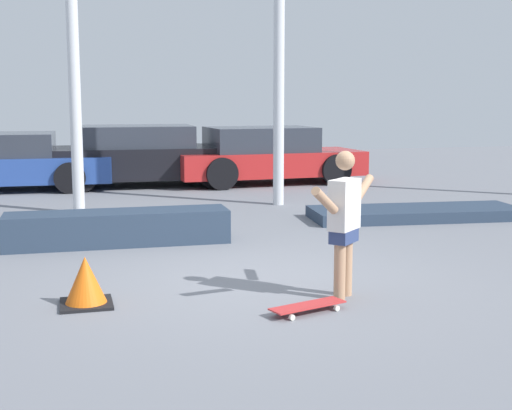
{
  "coord_description": "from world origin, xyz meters",
  "views": [
    {
      "loc": [
        -2.05,
        -7.32,
        2.0
      ],
      "look_at": [
        0.25,
        1.12,
        0.66
      ],
      "focal_mm": 50.0,
      "sensor_mm": 36.0,
      "label": 1
    }
  ],
  "objects_px": {
    "traffic_cone": "(86,282)",
    "manual_pad": "(416,213)",
    "grind_box": "(118,228)",
    "parked_car_blue": "(1,162)",
    "parked_car_black": "(143,156)",
    "skateboarder": "(344,218)",
    "parked_car_red": "(265,156)",
    "skateboard": "(308,306)"
  },
  "relations": [
    {
      "from": "traffic_cone",
      "to": "manual_pad",
      "type": "bearing_deg",
      "value": 33.89
    },
    {
      "from": "grind_box",
      "to": "parked_car_blue",
      "type": "height_order",
      "value": "parked_car_blue"
    },
    {
      "from": "parked_car_blue",
      "to": "parked_car_black",
      "type": "height_order",
      "value": "parked_car_black"
    },
    {
      "from": "skateboarder",
      "to": "parked_car_blue",
      "type": "relative_size",
      "value": 0.32
    },
    {
      "from": "parked_car_red",
      "to": "skateboard",
      "type": "bearing_deg",
      "value": -106.52
    },
    {
      "from": "grind_box",
      "to": "traffic_cone",
      "type": "relative_size",
      "value": 6.05
    },
    {
      "from": "skateboard",
      "to": "parked_car_red",
      "type": "xyz_separation_m",
      "value": [
        2.39,
        9.79,
        0.57
      ]
    },
    {
      "from": "skateboard",
      "to": "grind_box",
      "type": "bearing_deg",
      "value": 94.12
    },
    {
      "from": "traffic_cone",
      "to": "skateboarder",
      "type": "bearing_deg",
      "value": -8.66
    },
    {
      "from": "parked_car_red",
      "to": "skateboarder",
      "type": "bearing_deg",
      "value": -104.11
    },
    {
      "from": "parked_car_blue",
      "to": "parked_car_black",
      "type": "distance_m",
      "value": 3.04
    },
    {
      "from": "manual_pad",
      "to": "parked_car_red",
      "type": "distance_m",
      "value": 5.49
    },
    {
      "from": "manual_pad",
      "to": "parked_car_red",
      "type": "bearing_deg",
      "value": 101.09
    },
    {
      "from": "skateboarder",
      "to": "grind_box",
      "type": "relative_size",
      "value": 0.49
    },
    {
      "from": "manual_pad",
      "to": "traffic_cone",
      "type": "height_order",
      "value": "traffic_cone"
    },
    {
      "from": "traffic_cone",
      "to": "parked_car_blue",
      "type": "bearing_deg",
      "value": 98.84
    },
    {
      "from": "skateboarder",
      "to": "skateboard",
      "type": "height_order",
      "value": "skateboarder"
    },
    {
      "from": "skateboard",
      "to": "parked_car_red",
      "type": "distance_m",
      "value": 10.1
    },
    {
      "from": "traffic_cone",
      "to": "grind_box",
      "type": "bearing_deg",
      "value": 79.5
    },
    {
      "from": "parked_car_blue",
      "to": "traffic_cone",
      "type": "distance_m",
      "value": 9.45
    },
    {
      "from": "parked_car_blue",
      "to": "grind_box",
      "type": "bearing_deg",
      "value": -70.46
    },
    {
      "from": "manual_pad",
      "to": "parked_car_black",
      "type": "bearing_deg",
      "value": 123.95
    },
    {
      "from": "skateboard",
      "to": "parked_car_blue",
      "type": "relative_size",
      "value": 0.17
    },
    {
      "from": "parked_car_blue",
      "to": "parked_car_red",
      "type": "xyz_separation_m",
      "value": [
        5.83,
        -0.33,
        0.04
      ]
    },
    {
      "from": "parked_car_blue",
      "to": "parked_car_black",
      "type": "bearing_deg",
      "value": 3.05
    },
    {
      "from": "grind_box",
      "to": "manual_pad",
      "type": "bearing_deg",
      "value": 9.26
    },
    {
      "from": "grind_box",
      "to": "parked_car_black",
      "type": "relative_size",
      "value": 0.65
    },
    {
      "from": "grind_box",
      "to": "parked_car_red",
      "type": "xyz_separation_m",
      "value": [
        3.85,
        6.16,
        0.41
      ]
    },
    {
      "from": "skateboard",
      "to": "grind_box",
      "type": "xyz_separation_m",
      "value": [
        -1.46,
        3.63,
        0.16
      ]
    },
    {
      "from": "skateboarder",
      "to": "skateboard",
      "type": "relative_size",
      "value": 1.86
    },
    {
      "from": "skateboarder",
      "to": "skateboard",
      "type": "distance_m",
      "value": 0.99
    },
    {
      "from": "skateboard",
      "to": "grind_box",
      "type": "height_order",
      "value": "grind_box"
    },
    {
      "from": "skateboard",
      "to": "parked_car_blue",
      "type": "bearing_deg",
      "value": 90.99
    },
    {
      "from": "skateboarder",
      "to": "grind_box",
      "type": "bearing_deg",
      "value": 78.38
    },
    {
      "from": "parked_car_red",
      "to": "traffic_cone",
      "type": "distance_m",
      "value": 10.02
    },
    {
      "from": "parked_car_blue",
      "to": "parked_car_black",
      "type": "relative_size",
      "value": 1.0
    },
    {
      "from": "parked_car_black",
      "to": "parked_car_red",
      "type": "height_order",
      "value": "parked_car_black"
    },
    {
      "from": "skateboard",
      "to": "manual_pad",
      "type": "bearing_deg",
      "value": 34.39
    },
    {
      "from": "skateboard",
      "to": "parked_car_black",
      "type": "bearing_deg",
      "value": 74.49
    },
    {
      "from": "skateboarder",
      "to": "traffic_cone",
      "type": "distance_m",
      "value": 2.6
    },
    {
      "from": "parked_car_black",
      "to": "traffic_cone",
      "type": "xyz_separation_m",
      "value": [
        -1.59,
        -9.36,
        -0.43
      ]
    },
    {
      "from": "skateboard",
      "to": "manual_pad",
      "type": "distance_m",
      "value": 5.61
    }
  ]
}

